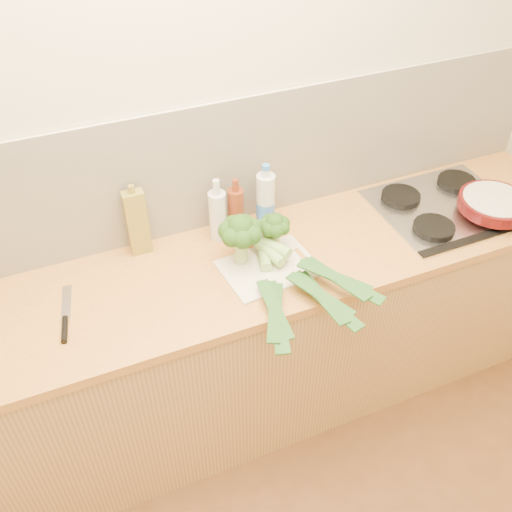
# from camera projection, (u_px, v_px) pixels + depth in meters

# --- Properties ---
(room_shell) EXTENTS (3.50, 3.50, 3.50)m
(room_shell) POSITION_uv_depth(u_px,v_px,m) (196.00, 172.00, 2.20)
(room_shell) COLOR beige
(room_shell) RESTS_ON ground
(counter) EXTENTS (3.20, 0.62, 0.90)m
(counter) POSITION_uv_depth(u_px,v_px,m) (229.00, 346.00, 2.47)
(counter) COLOR tan
(counter) RESTS_ON ground
(gas_hob) EXTENTS (0.58, 0.50, 0.04)m
(gas_hob) POSITION_uv_depth(u_px,v_px,m) (446.00, 206.00, 2.46)
(gas_hob) COLOR silver
(gas_hob) RESTS_ON counter
(chopping_board) EXTENTS (0.38, 0.29, 0.01)m
(chopping_board) POSITION_uv_depth(u_px,v_px,m) (269.00, 268.00, 2.18)
(chopping_board) COLOR beige
(chopping_board) RESTS_ON counter
(broccoli_left) EXTENTS (0.16, 0.17, 0.21)m
(broccoli_left) POSITION_uv_depth(u_px,v_px,m) (241.00, 231.00, 2.10)
(broccoli_left) COLOR #94B469
(broccoli_left) RESTS_ON chopping_board
(broccoli_right) EXTENTS (0.12, 0.12, 0.17)m
(broccoli_right) POSITION_uv_depth(u_px,v_px,m) (274.00, 226.00, 2.18)
(broccoli_right) COLOR #94B469
(broccoli_right) RESTS_ON chopping_board
(leek_front) EXTENTS (0.24, 0.67, 0.04)m
(leek_front) POSITION_uv_depth(u_px,v_px,m) (266.00, 267.00, 2.14)
(leek_front) COLOR white
(leek_front) RESTS_ON chopping_board
(leek_mid) EXTENTS (0.21, 0.67, 0.04)m
(leek_mid) POSITION_uv_depth(u_px,v_px,m) (282.00, 262.00, 2.13)
(leek_mid) COLOR white
(leek_mid) RESTS_ON chopping_board
(leek_back) EXTENTS (0.33, 0.57, 0.04)m
(leek_back) POSITION_uv_depth(u_px,v_px,m) (294.00, 256.00, 2.13)
(leek_back) COLOR white
(leek_back) RESTS_ON chopping_board
(chefs_knife) EXTENTS (0.08, 0.29, 0.02)m
(chefs_knife) POSITION_uv_depth(u_px,v_px,m) (65.00, 322.00, 1.96)
(chefs_knife) COLOR silver
(chefs_knife) RESTS_ON counter
(skillet) EXTENTS (0.42, 0.30, 0.05)m
(skillet) POSITION_uv_depth(u_px,v_px,m) (495.00, 203.00, 2.40)
(skillet) COLOR #500D0D
(skillet) RESTS_ON gas_hob
(oil_tin) EXTENTS (0.08, 0.05, 0.31)m
(oil_tin) POSITION_uv_depth(u_px,v_px,m) (137.00, 222.00, 2.17)
(oil_tin) COLOR olive
(oil_tin) RESTS_ON counter
(glass_bottle) EXTENTS (0.07, 0.07, 0.27)m
(glass_bottle) POSITION_uv_depth(u_px,v_px,m) (218.00, 215.00, 2.26)
(glass_bottle) COLOR silver
(glass_bottle) RESTS_ON counter
(amber_bottle) EXTENTS (0.06, 0.06, 0.26)m
(amber_bottle) POSITION_uv_depth(u_px,v_px,m) (236.00, 211.00, 2.28)
(amber_bottle) COLOR maroon
(amber_bottle) RESTS_ON counter
(water_bottle) EXTENTS (0.08, 0.08, 0.28)m
(water_bottle) POSITION_uv_depth(u_px,v_px,m) (265.00, 203.00, 2.31)
(water_bottle) COLOR silver
(water_bottle) RESTS_ON counter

